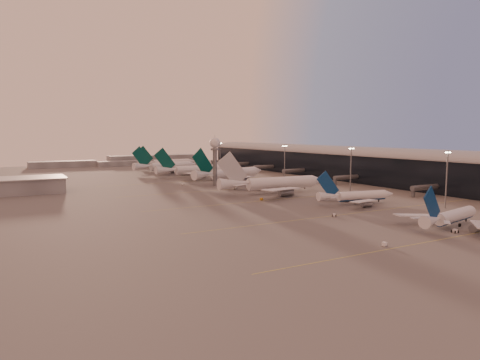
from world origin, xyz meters
TOP-DOWN VIEW (x-y plane):
  - ground at (0.00, 0.00)m, footprint 700.00×700.00m
  - taxiway_markings at (30.00, 56.00)m, footprint 180.00×185.25m
  - terminal at (107.88, 110.09)m, footprint 57.00×362.00m
  - radar_tower at (5.00, 120.00)m, footprint 6.40×6.40m
  - mast_a at (58.00, 0.00)m, footprint 3.60×0.56m
  - mast_b at (55.00, 55.00)m, footprint 3.60×0.56m
  - mast_c at (50.00, 110.00)m, footprint 3.60×0.56m
  - mast_d at (48.00, 200.00)m, footprint 3.60×0.56m
  - distant_horizon at (2.62, 325.14)m, footprint 165.00×37.50m
  - narrowbody_near at (24.72, -26.09)m, footprint 40.10×31.69m
  - narrowbody_mid at (31.26, 25.76)m, footprint 40.18×31.80m
  - widebody_white at (18.70, 74.26)m, footprint 65.70×52.53m
  - greentail_a at (23.30, 134.57)m, footprint 62.18×49.45m
  - greentail_b at (14.99, 177.62)m, footprint 61.01×49.08m
  - greentail_c at (9.68, 223.62)m, footprint 59.83×47.78m
  - greentail_d at (25.73, 265.66)m, footprint 58.04×46.80m
  - gsv_truck_a at (-13.77, -32.19)m, footprint 6.57×3.77m
  - gsv_tug_near at (18.86, -31.46)m, footprint 2.57×4.04m
  - gsv_tug_mid at (2.79, 8.40)m, footprint 4.09×4.03m
  - gsv_truck_b at (47.68, 33.34)m, footprint 4.92×2.59m
  - gsv_truck_c at (-0.13, 56.72)m, footprint 6.36×3.65m
  - gsv_catering_b at (57.02, 74.87)m, footprint 5.31×3.55m
  - gsv_tug_far at (8.10, 98.70)m, footprint 3.60×3.79m
  - gsv_truck_d at (-12.04, 132.31)m, footprint 2.98×5.09m
  - gsv_tug_hangar at (51.31, 156.30)m, footprint 3.58×2.30m

SIDE VIEW (x-z plane):
  - ground at x=0.00m, z-range 0.00..0.00m
  - taxiway_markings at x=30.00m, z-range 0.00..0.02m
  - gsv_tug_far at x=8.10m, z-range 0.01..0.95m
  - gsv_tug_hangar at x=51.31m, z-range 0.01..1.00m
  - gsv_tug_mid at x=2.79m, z-range 0.02..1.04m
  - gsv_tug_near at x=18.86m, z-range 0.02..1.13m
  - gsv_truck_b at x=47.68m, z-range 0.02..1.91m
  - gsv_truck_d at x=-12.04m, z-range 0.02..1.96m
  - gsv_truck_c at x=-0.13m, z-range 0.02..2.45m
  - gsv_truck_a at x=-13.77m, z-range 0.03..2.53m
  - gsv_catering_b at x=57.02m, z-range 0.00..4.01m
  - narrowbody_mid at x=31.26m, z-range -4.70..11.10m
  - narrowbody_near at x=24.72m, z-range -4.71..11.12m
  - greentail_d at x=25.73m, z-range -6.81..14.26m
  - distant_horizon at x=2.62m, z-range -0.61..8.39m
  - greentail_c at x=9.68m, z-range -7.14..14.93m
  - greentail_b at x=14.99m, z-range -7.17..15.00m
  - widebody_white at x=18.70m, z-range -7.54..15.55m
  - greentail_a at x=23.30m, z-range -7.55..15.79m
  - terminal at x=107.88m, z-range -1.00..22.04m
  - mast_a at x=58.00m, z-range 1.24..26.24m
  - mast_b at x=55.00m, z-range 1.24..26.24m
  - mast_c at x=50.00m, z-range 1.24..26.24m
  - mast_d at x=48.00m, z-range 1.24..26.24m
  - radar_tower at x=5.00m, z-range 5.40..36.50m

